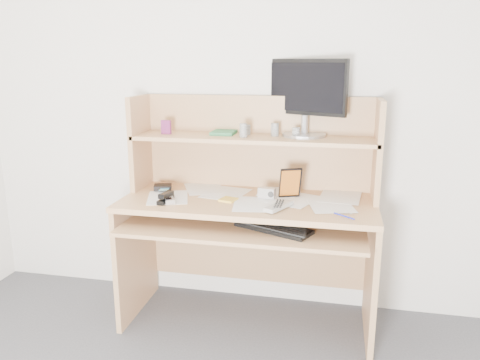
% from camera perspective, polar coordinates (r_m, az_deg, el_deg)
% --- Properties ---
extents(back_wall, '(3.60, 0.04, 2.50)m').
position_cam_1_polar(back_wall, '(2.81, 2.27, 9.27)').
color(back_wall, silver).
rests_on(back_wall, floor).
extents(desk, '(1.40, 0.70, 1.30)m').
position_cam_1_polar(desk, '(2.68, 1.30, -3.08)').
color(desk, tan).
rests_on(desk, floor).
extents(paper_clutter, '(1.32, 0.54, 0.01)m').
position_cam_1_polar(paper_clutter, '(2.59, 0.98, -2.36)').
color(paper_clutter, white).
rests_on(paper_clutter, desk).
extents(keyboard, '(0.42, 0.29, 0.03)m').
position_cam_1_polar(keyboard, '(2.43, 4.11, -5.77)').
color(keyboard, black).
rests_on(keyboard, desk).
extents(tv_remote, '(0.14, 0.21, 0.02)m').
position_cam_1_polar(tv_remote, '(2.43, 4.76, -3.20)').
color(tv_remote, '#A7A6A1').
rests_on(tv_remote, paper_clutter).
extents(flip_phone, '(0.09, 0.11, 0.02)m').
position_cam_1_polar(flip_phone, '(2.56, -8.59, -2.37)').
color(flip_phone, '#BBBBBE').
rests_on(flip_phone, paper_clutter).
extents(stapler, '(0.05, 0.15, 0.05)m').
position_cam_1_polar(stapler, '(2.57, -9.07, -2.04)').
color(stapler, black).
rests_on(stapler, paper_clutter).
extents(wallet, '(0.12, 0.11, 0.03)m').
position_cam_1_polar(wallet, '(2.82, -9.39, -0.84)').
color(wallet, black).
rests_on(wallet, paper_clutter).
extents(sticky_note_pad, '(0.10, 0.10, 0.01)m').
position_cam_1_polar(sticky_note_pad, '(2.57, -1.44, -2.40)').
color(sticky_note_pad, yellow).
rests_on(sticky_note_pad, desk).
extents(digital_camera, '(0.10, 0.06, 0.06)m').
position_cam_1_polar(digital_camera, '(2.59, 3.29, -1.61)').
color(digital_camera, silver).
rests_on(digital_camera, paper_clutter).
extents(game_case, '(0.12, 0.06, 0.17)m').
position_cam_1_polar(game_case, '(2.60, 6.15, -0.34)').
color(game_case, black).
rests_on(game_case, paper_clutter).
extents(blue_pen, '(0.10, 0.08, 0.01)m').
position_cam_1_polar(blue_pen, '(2.34, 12.57, -4.31)').
color(blue_pen, '#1722B2').
rests_on(blue_pen, paper_clutter).
extents(card_box, '(0.06, 0.02, 0.08)m').
position_cam_1_polar(card_box, '(2.78, -8.99, 6.38)').
color(card_box, maroon).
rests_on(card_box, desk).
extents(shelf_book, '(0.13, 0.18, 0.02)m').
position_cam_1_polar(shelf_book, '(2.76, -1.94, 5.83)').
color(shelf_book, '#378B54').
rests_on(shelf_book, desk).
extents(chip_stack_a, '(0.06, 0.06, 0.06)m').
position_cam_1_polar(chip_stack_a, '(2.71, 0.85, 6.13)').
color(chip_stack_a, black).
rests_on(chip_stack_a, desk).
extents(chip_stack_b, '(0.06, 0.06, 0.07)m').
position_cam_1_polar(chip_stack_b, '(2.68, 4.27, 6.14)').
color(chip_stack_b, silver).
rests_on(chip_stack_b, desk).
extents(chip_stack_c, '(0.06, 0.06, 0.05)m').
position_cam_1_polar(chip_stack_c, '(2.65, 6.84, 5.80)').
color(chip_stack_c, black).
rests_on(chip_stack_c, desk).
extents(chip_stack_d, '(0.05, 0.05, 0.08)m').
position_cam_1_polar(chip_stack_d, '(2.63, 0.42, 6.07)').
color(chip_stack_d, white).
rests_on(chip_stack_d, desk).
extents(monitor, '(0.46, 0.27, 0.43)m').
position_cam_1_polar(monitor, '(2.69, 8.00, 10.18)').
color(monitor, '#B0B0B6').
rests_on(monitor, desk).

